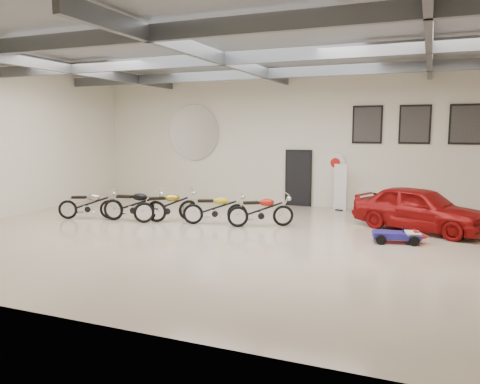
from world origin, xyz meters
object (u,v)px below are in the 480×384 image
at_px(motorcycle_black, 134,204).
at_px(motorcycle_yellow, 215,208).
at_px(motorcycle_silver, 88,204).
at_px(banner_stand, 340,187).
at_px(motorcycle_red, 261,210).
at_px(go_kart, 401,233).
at_px(vintage_car, 419,208).
at_px(motorcycle_gold, 167,205).

xyz_separation_m(motorcycle_black, motorcycle_yellow, (2.60, 0.54, -0.04)).
height_order(motorcycle_silver, motorcycle_yellow, motorcycle_yellow).
relative_size(banner_stand, motorcycle_red, 0.88).
relative_size(motorcycle_red, go_kart, 1.37).
bearing_deg(motorcycle_black, vintage_car, 3.68).
height_order(motorcycle_silver, motorcycle_black, motorcycle_black).
bearing_deg(motorcycle_red, motorcycle_yellow, 159.24).
height_order(motorcycle_black, go_kart, motorcycle_black).
xyz_separation_m(motorcycle_black, motorcycle_red, (4.03, 0.73, -0.04)).
bearing_deg(vintage_car, motorcycle_silver, 125.81).
relative_size(banner_stand, motorcycle_gold, 0.86).
bearing_deg(go_kart, motorcycle_black, 169.15).
xyz_separation_m(motorcycle_silver, motorcycle_gold, (2.63, 0.57, 0.03)).
distance_m(motorcycle_silver, motorcycle_yellow, 4.30).
distance_m(banner_stand, motorcycle_yellow, 5.08).
bearing_deg(motorcycle_yellow, vintage_car, -8.48).
distance_m(motorcycle_silver, motorcycle_red, 5.75).
xyz_separation_m(motorcycle_black, vintage_car, (8.49, 1.95, 0.10)).
bearing_deg(motorcycle_gold, motorcycle_red, -32.25).
bearing_deg(motorcycle_red, vintage_car, -12.81).
xyz_separation_m(motorcycle_gold, vintage_car, (7.50, 1.63, 0.12)).
bearing_deg(motorcycle_red, banner_stand, 37.51).
distance_m(banner_stand, go_kart, 5.00).
height_order(banner_stand, motorcycle_gold, banner_stand).
bearing_deg(vintage_car, go_kart, -168.54).
height_order(motorcycle_yellow, vintage_car, vintage_car).
relative_size(motorcycle_silver, motorcycle_red, 0.98).
bearing_deg(motorcycle_black, go_kart, -8.20).
xyz_separation_m(banner_stand, motorcycle_silver, (-7.38, -4.76, -0.37)).
bearing_deg(banner_stand, vintage_car, -30.79).
bearing_deg(banner_stand, go_kart, -49.36).
xyz_separation_m(motorcycle_silver, motorcycle_yellow, (4.23, 0.79, 0.01)).
bearing_deg(banner_stand, motorcycle_gold, -126.37).
relative_size(banner_stand, motorcycle_silver, 0.90).
bearing_deg(motorcycle_gold, go_kart, -41.23).
xyz_separation_m(motorcycle_gold, go_kart, (7.11, -0.17, -0.27)).
distance_m(banner_stand, vintage_car, 3.76).
height_order(motorcycle_red, vintage_car, vintage_car).
xyz_separation_m(banner_stand, motorcycle_gold, (-4.75, -4.19, -0.34)).
height_order(banner_stand, motorcycle_yellow, banner_stand).
bearing_deg(motorcycle_black, motorcycle_red, 0.98).
distance_m(motorcycle_silver, motorcycle_black, 1.65).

